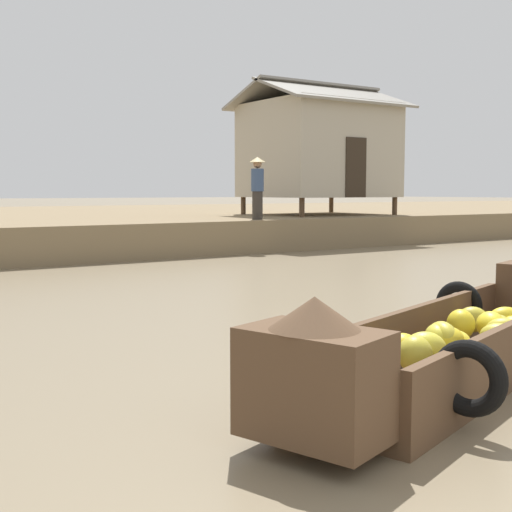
# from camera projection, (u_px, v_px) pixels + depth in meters

# --- Properties ---
(ground_plane) EXTENTS (300.00, 300.00, 0.00)m
(ground_plane) POSITION_uv_depth(u_px,v_px,m) (62.00, 298.00, 10.44)
(ground_plane) COLOR #7A6B51
(banana_boat) EXTENTS (5.27, 2.53, 0.99)m
(banana_boat) POSITION_uv_depth(u_px,v_px,m) (463.00, 337.00, 6.00)
(banana_boat) COLOR brown
(banana_boat) RESTS_ON ground
(fishing_skiff_distant) EXTENTS (4.43, 4.20, 0.85)m
(fishing_skiff_distant) POSITION_uv_depth(u_px,v_px,m) (356.00, 232.00, 22.57)
(fishing_skiff_distant) COLOR brown
(fishing_skiff_distant) RESTS_ON ground
(stilt_house_right) EXTENTS (4.86, 4.05, 4.21)m
(stilt_house_right) POSITION_uv_depth(u_px,v_px,m) (319.00, 149.00, 22.14)
(stilt_house_right) COLOR #4C3826
(stilt_house_right) RESTS_ON riverbank_strip
(vendor_person) EXTENTS (0.44, 0.44, 1.66)m
(vendor_person) POSITION_uv_depth(u_px,v_px,m) (257.00, 185.00, 18.29)
(vendor_person) COLOR #332D28
(vendor_person) RESTS_ON riverbank_strip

